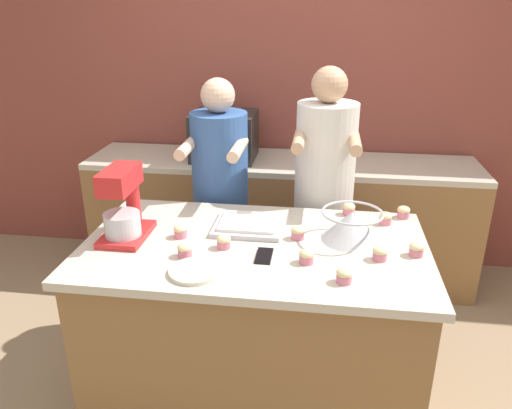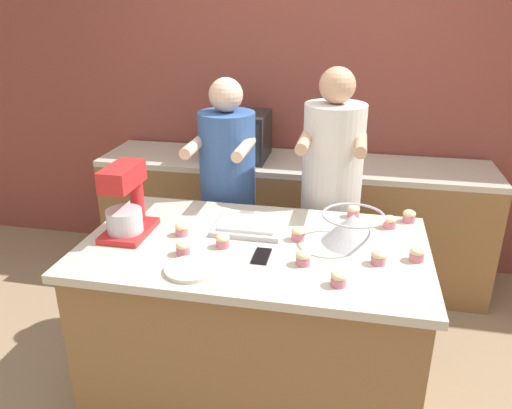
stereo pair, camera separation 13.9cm
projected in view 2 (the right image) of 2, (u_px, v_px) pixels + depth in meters
ground_plane at (254, 396)px, 2.69m from camera, size 16.00×16.00×0.00m
back_wall at (301, 91)px, 3.72m from camera, size 10.00×0.06×2.70m
island_counter at (254, 325)px, 2.52m from camera, size 1.61×0.93×0.92m
back_counter at (291, 219)px, 3.75m from camera, size 2.80×0.60×0.91m
person_left at (228, 203)px, 3.06m from camera, size 0.35×0.51×1.58m
person_right at (330, 205)px, 2.93m from camera, size 0.36×0.51×1.66m
stand_mixer at (126, 204)px, 2.38m from camera, size 0.20×0.30×0.35m
mixing_bowl at (353, 227)px, 2.33m from camera, size 0.29×0.29×0.15m
baking_tray at (250, 224)px, 2.50m from camera, size 0.34×0.30×0.04m
microwave_oven at (237, 135)px, 3.58m from camera, size 0.45×0.40×0.33m
cell_phone at (262, 256)px, 2.22m from camera, size 0.07×0.14×0.01m
small_plate at (190, 269)px, 2.10m from camera, size 0.22×0.22×0.02m
cupcake_0 at (409, 216)px, 2.56m from camera, size 0.07×0.07×0.06m
cupcake_1 at (131, 211)px, 2.62m from camera, size 0.07×0.07×0.06m
cupcake_2 at (303, 258)px, 2.15m from camera, size 0.07×0.07×0.06m
cupcake_3 at (417, 254)px, 2.18m from camera, size 0.07×0.07×0.06m
cupcake_4 at (298, 234)px, 2.37m from camera, size 0.07×0.07×0.06m
cupcake_5 at (182, 229)px, 2.42m from camera, size 0.07×0.07×0.06m
cupcake_6 at (379, 257)px, 2.15m from camera, size 0.07×0.07×0.06m
cupcake_7 at (223, 240)px, 2.30m from camera, size 0.07×0.07×0.06m
cupcake_8 at (183, 248)px, 2.23m from camera, size 0.07×0.07×0.06m
cupcake_9 at (338, 278)px, 1.99m from camera, size 0.07×0.07×0.06m
cupcake_10 at (390, 222)px, 2.50m from camera, size 0.07×0.07×0.06m
cupcake_11 at (353, 211)px, 2.62m from camera, size 0.07×0.07×0.06m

